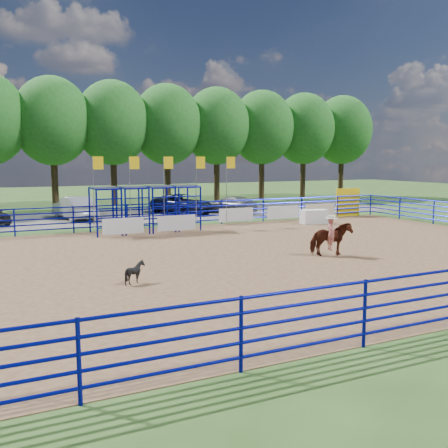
{
  "coord_description": "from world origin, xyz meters",
  "views": [
    {
      "loc": [
        -10.21,
        -18.09,
        4.05
      ],
      "look_at": [
        -1.12,
        1.0,
        1.3
      ],
      "focal_mm": 40.0,
      "sensor_mm": 36.0,
      "label": 1
    }
  ],
  "objects_px": {
    "car_b": "(74,208)",
    "car_c": "(182,204)",
    "horse_and_rider": "(331,236)",
    "car_d": "(231,205)",
    "announcer_table": "(314,217)",
    "calf": "(135,272)"
  },
  "relations": [
    {
      "from": "calf",
      "to": "car_b",
      "type": "relative_size",
      "value": 0.16
    },
    {
      "from": "announcer_table",
      "to": "horse_and_rider",
      "type": "distance_m",
      "value": 10.66
    },
    {
      "from": "announcer_table",
      "to": "car_c",
      "type": "distance_m",
      "value": 10.7
    },
    {
      "from": "car_b",
      "to": "horse_and_rider",
      "type": "bearing_deg",
      "value": 100.92
    },
    {
      "from": "calf",
      "to": "car_c",
      "type": "distance_m",
      "value": 21.37
    },
    {
      "from": "car_b",
      "to": "car_d",
      "type": "relative_size",
      "value": 1.06
    },
    {
      "from": "horse_and_rider",
      "to": "car_b",
      "type": "distance_m",
      "value": 19.65
    },
    {
      "from": "horse_and_rider",
      "to": "car_d",
      "type": "height_order",
      "value": "horse_and_rider"
    },
    {
      "from": "horse_and_rider",
      "to": "car_d",
      "type": "distance_m",
      "value": 17.21
    },
    {
      "from": "horse_and_rider",
      "to": "announcer_table",
      "type": "bearing_deg",
      "value": 58.07
    },
    {
      "from": "announcer_table",
      "to": "car_b",
      "type": "bearing_deg",
      "value": 145.55
    },
    {
      "from": "car_b",
      "to": "calf",
      "type": "bearing_deg",
      "value": 74.95
    },
    {
      "from": "announcer_table",
      "to": "car_c",
      "type": "relative_size",
      "value": 0.32
    },
    {
      "from": "horse_and_rider",
      "to": "car_c",
      "type": "relative_size",
      "value": 0.46
    },
    {
      "from": "calf",
      "to": "car_b",
      "type": "distance_m",
      "value": 19.21
    },
    {
      "from": "horse_and_rider",
      "to": "calf",
      "type": "bearing_deg",
      "value": -173.06
    },
    {
      "from": "calf",
      "to": "car_d",
      "type": "bearing_deg",
      "value": -19.91
    },
    {
      "from": "announcer_table",
      "to": "calf",
      "type": "relative_size",
      "value": 2.2
    },
    {
      "from": "horse_and_rider",
      "to": "calf",
      "type": "relative_size",
      "value": 3.19
    },
    {
      "from": "announcer_table",
      "to": "calf",
      "type": "xyz_separation_m",
      "value": [
        -14.31,
        -10.09,
        -0.06
      ]
    },
    {
      "from": "car_b",
      "to": "car_c",
      "type": "relative_size",
      "value": 0.9
    },
    {
      "from": "calf",
      "to": "car_c",
      "type": "bearing_deg",
      "value": -10.24
    }
  ]
}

